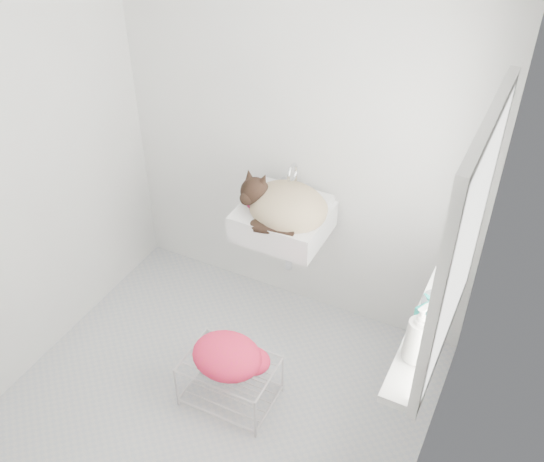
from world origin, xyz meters
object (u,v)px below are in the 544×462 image
at_px(bottle_b, 425,330).
at_px(bottle_c, 433,311).
at_px(sink, 283,210).
at_px(cat, 284,206).
at_px(bottle_a, 413,358).
at_px(wire_rack, 230,380).

height_order(bottle_b, bottle_c, bottle_b).
distance_m(sink, bottle_b, 1.10).
relative_size(cat, bottle_a, 2.06).
distance_m(sink, cat, 0.05).
xyz_separation_m(sink, bottle_c, (0.95, -0.42, 0.00)).
relative_size(cat, bottle_c, 3.20).
distance_m(sink, wire_rack, 0.98).
xyz_separation_m(cat, wire_rack, (0.00, -0.66, -0.74)).
height_order(sink, bottle_c, sink).
bearing_deg(wire_rack, bottle_a, -3.07).
bearing_deg(wire_rack, bottle_b, 7.62).
height_order(cat, bottle_a, cat).
relative_size(sink, bottle_b, 2.60).
relative_size(bottle_b, bottle_c, 1.20).
bearing_deg(sink, bottle_a, -37.38).
bearing_deg(bottle_c, bottle_b, -90.00).
bearing_deg(bottle_c, bottle_a, -90.00).
distance_m(cat, bottle_a, 1.18).
relative_size(wire_rack, bottle_b, 2.53).
xyz_separation_m(wire_rack, bottle_c, (0.94, 0.26, 0.70)).
relative_size(sink, cat, 0.98).
bearing_deg(cat, bottle_c, -13.97).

